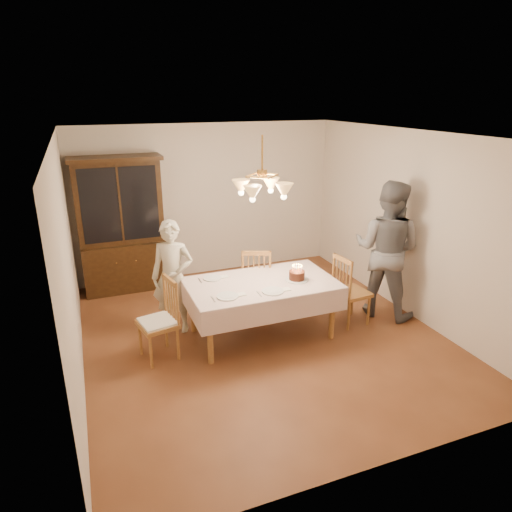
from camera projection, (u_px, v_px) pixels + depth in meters
name	position (u px, v px, depth m)	size (l,w,h in m)	color
ground	(261.00, 334.00, 6.12)	(5.00, 5.00, 0.00)	brown
room_shell	(262.00, 220.00, 5.58)	(5.00, 5.00, 5.00)	white
dining_table	(262.00, 288.00, 5.89)	(1.90, 1.10, 0.76)	brown
china_hutch	(122.00, 228.00, 7.23)	(1.38, 0.54, 2.16)	black
chair_far_side	(256.00, 283.00, 6.63)	(0.56, 0.55, 1.00)	brown
chair_left_end	(158.00, 324.00, 5.45)	(0.50, 0.52, 1.00)	brown
chair_right_end	(351.00, 293.00, 6.30)	(0.46, 0.48, 1.00)	brown
elderly_woman	(173.00, 277.00, 6.00)	(0.56, 0.37, 1.53)	beige
adult_in_grey	(386.00, 250.00, 6.40)	(0.95, 0.74, 1.96)	slate
birthday_cake	(297.00, 276.00, 5.91)	(0.30, 0.30, 0.21)	white
place_setting_near_left	(228.00, 296.00, 5.44)	(0.41, 0.27, 0.02)	white
place_setting_near_right	(274.00, 291.00, 5.58)	(0.42, 0.27, 0.02)	white
place_setting_far_left	(213.00, 278.00, 5.97)	(0.39, 0.24, 0.02)	white
chandelier	(262.00, 188.00, 5.45)	(0.62, 0.62, 0.73)	#BF8C3F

